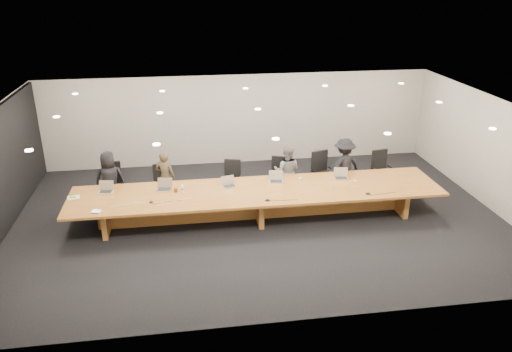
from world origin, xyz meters
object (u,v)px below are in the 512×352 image
Objects in this scene: chair_mid_left at (231,180)px; mic_left at (151,202)px; chair_mid_right at (278,177)px; laptop_c at (229,182)px; av_box at (96,211)px; laptop_a at (105,187)px; chair_right at (324,173)px; laptop_d at (276,177)px; mic_center at (268,200)px; water_bottle at (182,189)px; conference_table at (258,199)px; person_d at (344,166)px; mic_right at (368,193)px; chair_far_left at (112,185)px; person_c at (287,171)px; paper_cup_near at (300,179)px; chair_far_right at (383,171)px; paper_cup_far at (355,182)px; person_b at (165,177)px; amber_mug at (176,190)px; person_a at (110,180)px; laptop_b at (164,185)px; chair_left at (165,184)px; laptop_e at (341,174)px.

mic_left is (-2.01, -1.60, 0.24)m from chair_mid_left.
chair_mid_right reaches higher than laptop_c.
av_box is at bearing -164.31° from mic_left.
chair_mid_right reaches higher than laptop_a.
chair_right is 2.85m from laptop_c.
chair_right is at bearing 36.39° from laptop_d.
water_bottle is at bearing 158.89° from mic_center.
conference_table is 2.80m from person_d.
av_box is 6.28m from mic_right.
person_c reaches higher than chair_far_left.
chair_mid_left is 1.89m from paper_cup_near.
chair_far_right is (4.21, -0.04, 0.03)m from chair_mid_left.
chair_far_left is at bearing 146.41° from laptop_c.
paper_cup_far is (3.14, -0.26, -0.09)m from laptop_c.
amber_mug is (0.27, -1.09, 0.09)m from person_b.
laptop_a reaches higher than paper_cup_near.
person_b reaches higher than water_bottle.
chair_mid_right is 2.61m from mic_right.
chair_far_right is at bearing 18.44° from conference_table.
person_a reaches higher than laptop_d.
person_a reaches higher than chair_mid_left.
person_c reaches higher than person_b.
paper_cup_near is (-1.39, -0.73, 0.01)m from person_d.
paper_cup_near is 0.67× the size of mic_right.
paper_cup_near is 1.46m from mic_center.
chair_mid_left reaches higher than laptop_b.
chair_left is at bearing 169.37° from chair_far_right.
mic_center is at bearing -104.07° from laptop_d.
chair_mid_right is at bearing 23.59° from water_bottle.
amber_mug is 3.13m from paper_cup_near.
mic_right is (4.54, -0.79, -0.04)m from amber_mug.
chair_left is 3.06× the size of laptop_e.
chair_mid_right reaches higher than paper_cup_far.
laptop_c reaches higher than mic_left.
chair_far_left is at bearing -179.29° from laptop_e.
person_d is 4.61m from amber_mug.
person_d reaches higher than av_box.
amber_mug is at bearing -139.29° from chair_mid_right.
person_c is at bearing 66.47° from laptop_d.
chair_mid_left reaches higher than av_box.
amber_mug reaches higher than av_box.
amber_mug is at bearing 174.75° from conference_table.
av_box is at bearing -179.64° from mic_right.
paper_cup_near is at bearing 30.83° from av_box.
chair_left is 5.71× the size of water_bottle.
chair_mid_right is 3.03× the size of laptop_d.
paper_cup_near is at bearing 11.42° from person_d.
person_c is (0.96, 1.15, 0.21)m from conference_table.
chair_far_right is 7.39m from laptop_a.
chair_left reaches higher than mic_left.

